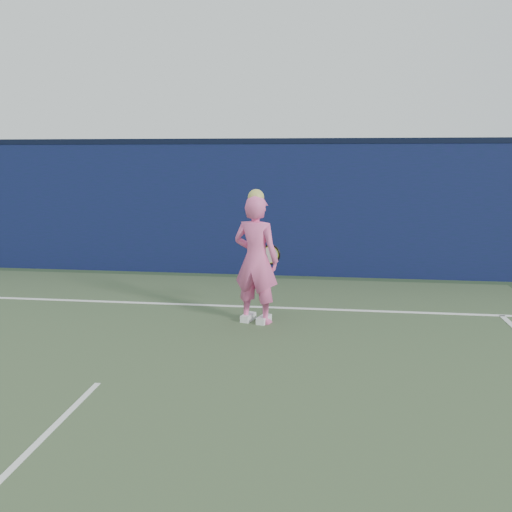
# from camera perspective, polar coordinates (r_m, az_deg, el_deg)

# --- Properties ---
(ground) EXTENTS (80.00, 80.00, 0.00)m
(ground) POSITION_cam_1_polar(r_m,az_deg,el_deg) (5.04, -21.03, -17.07)
(ground) COLOR #2A3E26
(ground) RESTS_ON ground
(backstop_wall) EXTENTS (24.00, 0.40, 2.50)m
(backstop_wall) POSITION_cam_1_polar(r_m,az_deg,el_deg) (10.69, -4.84, 4.94)
(backstop_wall) COLOR #0C1835
(backstop_wall) RESTS_ON ground
(wall_cap) EXTENTS (24.00, 0.42, 0.10)m
(wall_cap) POSITION_cam_1_polar(r_m,az_deg,el_deg) (10.64, -4.95, 11.93)
(wall_cap) COLOR black
(wall_cap) RESTS_ON backstop_wall
(player) EXTENTS (0.74, 0.59, 1.84)m
(player) POSITION_cam_1_polar(r_m,az_deg,el_deg) (7.37, 0.00, -0.36)
(player) COLOR pink
(player) RESTS_ON ground
(racket) EXTENTS (0.53, 0.20, 0.30)m
(racket) POSITION_cam_1_polar(r_m,az_deg,el_deg) (7.77, 1.31, 0.10)
(racket) COLOR black
(racket) RESTS_ON ground
(court_lines) EXTENTS (11.00, 12.04, 0.01)m
(court_lines) POSITION_cam_1_polar(r_m,az_deg,el_deg) (4.79, -23.00, -18.61)
(court_lines) COLOR white
(court_lines) RESTS_ON court_surface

